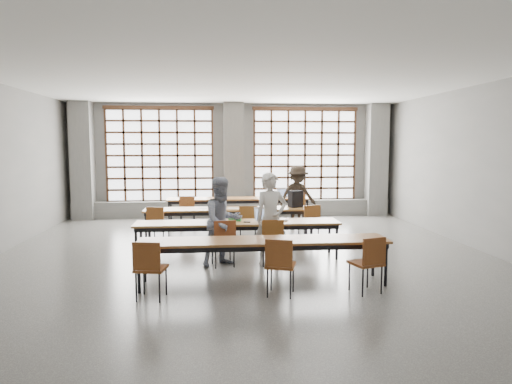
% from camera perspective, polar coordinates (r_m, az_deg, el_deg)
% --- Properties ---
extents(floor, '(11.00, 11.00, 0.00)m').
position_cam_1_polar(floor, '(9.08, -1.35, -8.33)').
color(floor, '#52524F').
rests_on(floor, ground).
extents(ceiling, '(11.00, 11.00, 0.00)m').
position_cam_1_polar(ceiling, '(8.88, -1.41, 14.11)').
color(ceiling, silver).
rests_on(ceiling, floor).
extents(wall_back, '(10.00, 0.00, 10.00)m').
position_cam_1_polar(wall_back, '(14.30, -2.85, 4.00)').
color(wall_back, slate).
rests_on(wall_back, floor).
extents(wall_front, '(10.00, 0.00, 10.00)m').
position_cam_1_polar(wall_front, '(3.36, 4.90, -2.50)').
color(wall_front, slate).
rests_on(wall_front, floor).
extents(wall_right, '(0.00, 11.00, 11.00)m').
position_cam_1_polar(wall_right, '(10.41, 27.28, 2.60)').
color(wall_right, slate).
rests_on(wall_right, floor).
extents(column_left, '(0.60, 0.55, 3.50)m').
position_cam_1_polar(column_left, '(14.54, -20.86, 3.65)').
color(column_left, '#5B5B58').
rests_on(column_left, floor).
extents(column_mid, '(0.60, 0.55, 3.50)m').
position_cam_1_polar(column_mid, '(14.02, -2.81, 3.96)').
color(column_mid, '#5B5B58').
rests_on(column_mid, floor).
extents(column_right, '(0.60, 0.55, 3.50)m').
position_cam_1_polar(column_right, '(14.90, 14.80, 3.89)').
color(column_right, '#5B5B58').
rests_on(column_right, floor).
extents(window_left, '(3.32, 0.12, 3.00)m').
position_cam_1_polar(window_left, '(14.30, -11.92, 4.48)').
color(window_left, white).
rests_on(window_left, wall_back).
extents(window_right, '(3.32, 0.12, 3.00)m').
position_cam_1_polar(window_right, '(14.48, 6.12, 4.60)').
color(window_right, white).
rests_on(window_right, wall_back).
extents(sill_ledge, '(9.80, 0.35, 0.50)m').
position_cam_1_polar(sill_ledge, '(14.23, -2.79, -2.07)').
color(sill_ledge, '#5B5B58').
rests_on(sill_ledge, floor).
extents(desk_row_a, '(4.00, 0.70, 0.73)m').
position_cam_1_polar(desk_row_a, '(12.92, -2.21, -1.04)').
color(desk_row_a, brown).
rests_on(desk_row_a, floor).
extents(desk_row_b, '(4.00, 0.70, 0.73)m').
position_cam_1_polar(desk_row_b, '(10.87, -3.34, -2.38)').
color(desk_row_b, brown).
rests_on(desk_row_b, floor).
extents(desk_row_c, '(4.00, 0.70, 0.73)m').
position_cam_1_polar(desk_row_c, '(8.99, -2.31, -4.13)').
color(desk_row_c, brown).
rests_on(desk_row_c, floor).
extents(desk_row_d, '(4.00, 0.70, 0.73)m').
position_cam_1_polar(desk_row_d, '(7.34, 0.94, -6.45)').
color(desk_row_d, brown).
rests_on(desk_row_d, floor).
extents(chair_back_left, '(0.42, 0.43, 0.88)m').
position_cam_1_polar(chair_back_left, '(12.31, -8.58, -2.05)').
color(chair_back_left, maroon).
rests_on(chair_back_left, floor).
extents(chair_back_mid, '(0.47, 0.48, 0.88)m').
position_cam_1_polar(chair_back_mid, '(12.38, 1.70, -1.94)').
color(chair_back_mid, maroon).
rests_on(chair_back_mid, floor).
extents(chair_back_right, '(0.47, 0.47, 0.88)m').
position_cam_1_polar(chair_back_right, '(12.50, 5.25, -1.89)').
color(chair_back_right, brown).
rests_on(chair_back_right, floor).
extents(chair_mid_left, '(0.51, 0.51, 0.88)m').
position_cam_1_polar(chair_mid_left, '(10.34, -12.24, -3.65)').
color(chair_mid_left, brown).
rests_on(chair_mid_left, floor).
extents(chair_mid_centre, '(0.44, 0.45, 0.88)m').
position_cam_1_polar(chair_mid_centre, '(10.29, -1.01, -3.57)').
color(chair_mid_centre, brown).
rests_on(chair_mid_centre, floor).
extents(chair_mid_right, '(0.50, 0.50, 0.88)m').
position_cam_1_polar(chair_mid_right, '(10.49, 6.77, -3.43)').
color(chair_mid_right, brown).
rests_on(chair_mid_right, floor).
extents(chair_front_left, '(0.49, 0.49, 0.88)m').
position_cam_1_polar(chair_front_left, '(8.39, -4.05, -5.77)').
color(chair_front_left, brown).
rests_on(chair_front_left, floor).
extents(chair_front_right, '(0.43, 0.43, 0.88)m').
position_cam_1_polar(chair_front_right, '(8.45, 2.00, -5.67)').
color(chair_front_right, brown).
rests_on(chair_front_right, floor).
extents(chair_near_left, '(0.49, 0.49, 0.88)m').
position_cam_1_polar(chair_near_left, '(6.78, -13.19, -8.76)').
color(chair_near_left, brown).
rests_on(chair_near_left, floor).
extents(chair_near_mid, '(0.52, 0.52, 0.88)m').
position_cam_1_polar(chair_near_mid, '(6.79, 3.02, -8.60)').
color(chair_near_mid, brown).
rests_on(chair_near_mid, floor).
extents(chair_near_right, '(0.53, 0.53, 0.88)m').
position_cam_1_polar(chair_near_right, '(7.10, 13.95, -8.11)').
color(chair_near_right, brown).
rests_on(chair_near_right, floor).
extents(student_male, '(0.72, 0.57, 1.72)m').
position_cam_1_polar(student_male, '(8.52, 1.89, -3.36)').
color(student_male, silver).
rests_on(student_male, floor).
extents(student_female, '(1.00, 0.93, 1.65)m').
position_cam_1_polar(student_female, '(8.46, -4.18, -3.69)').
color(student_female, navy).
rests_on(student_female, floor).
extents(student_back, '(1.19, 0.86, 1.67)m').
position_cam_1_polar(student_back, '(12.59, 5.20, -0.47)').
color(student_back, black).
rests_on(student_back, floor).
extents(laptop_front, '(0.41, 0.37, 0.26)m').
position_cam_1_polar(laptop_front, '(9.12, 1.03, -3.18)').
color(laptop_front, '#AFAFB4').
rests_on(laptop_front, desk_row_c).
extents(laptop_back, '(0.45, 0.42, 0.26)m').
position_cam_1_polar(laptop_back, '(13.14, 3.55, -0.37)').
color(laptop_back, '#ABABAF').
rests_on(laptop_back, desk_row_a).
extents(mouse, '(0.11, 0.09, 0.04)m').
position_cam_1_polar(mouse, '(9.06, 3.72, -3.53)').
color(mouse, white).
rests_on(mouse, desk_row_c).
extents(green_box, '(0.26, 0.15, 0.09)m').
position_cam_1_polar(green_box, '(9.05, -2.66, -3.36)').
color(green_box, green).
rests_on(green_box, desk_row_c).
extents(phone, '(0.14, 0.08, 0.01)m').
position_cam_1_polar(phone, '(8.89, -1.12, -3.77)').
color(phone, black).
rests_on(phone, desk_row_c).
extents(paper_sheet_a, '(0.36, 0.32, 0.00)m').
position_cam_1_polar(paper_sheet_a, '(10.91, -6.50, -2.02)').
color(paper_sheet_a, white).
rests_on(paper_sheet_a, desk_row_b).
extents(paper_sheet_b, '(0.36, 0.31, 0.00)m').
position_cam_1_polar(paper_sheet_b, '(10.80, -4.92, -2.08)').
color(paper_sheet_b, white).
rests_on(paper_sheet_b, desk_row_b).
extents(paper_sheet_c, '(0.34, 0.29, 0.00)m').
position_cam_1_polar(paper_sheet_c, '(10.86, -2.81, -2.03)').
color(paper_sheet_c, white).
rests_on(paper_sheet_c, desk_row_b).
extents(backpack, '(0.37, 0.31, 0.40)m').
position_cam_1_polar(backpack, '(11.05, 4.97, -0.86)').
color(backpack, black).
rests_on(backpack, desk_row_b).
extents(plastic_bag, '(0.32, 0.29, 0.29)m').
position_cam_1_polar(plastic_bag, '(13.02, 1.74, -0.06)').
color(plastic_bag, white).
rests_on(plastic_bag, desk_row_a).
extents(red_pouch, '(0.20, 0.09, 0.06)m').
position_cam_1_polar(red_pouch, '(6.87, -12.98, -8.89)').
color(red_pouch, '#A21F13').
rests_on(red_pouch, chair_near_left).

